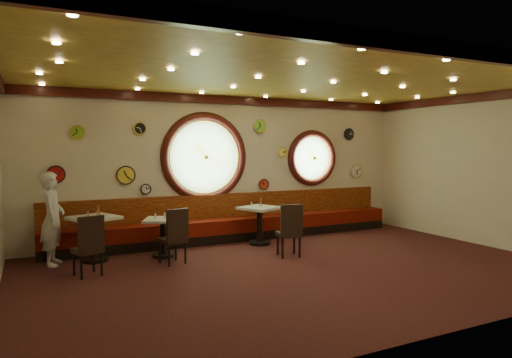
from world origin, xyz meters
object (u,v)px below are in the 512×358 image
at_px(condiment_c_pepper, 261,205).
at_px(waiter, 52,219).
at_px(table_a, 94,233).
at_px(condiment_a_pepper, 97,214).
at_px(table_b, 163,233).
at_px(chair_c, 290,227).
at_px(table_c, 260,221).
at_px(condiment_b_pepper, 165,216).
at_px(condiment_a_salt, 88,213).
at_px(condiment_b_bottle, 169,213).
at_px(condiment_c_salt, 252,204).
at_px(condiment_a_bottle, 99,210).
at_px(condiment_c_bottle, 261,202).
at_px(chair_b, 175,232).
at_px(condiment_b_salt, 155,216).
at_px(chair_a, 89,242).

relative_size(condiment_c_pepper, waiter, 0.06).
bearing_deg(table_a, condiment_a_pepper, -26.01).
bearing_deg(table_b, chair_c, -27.24).
bearing_deg(chair_c, condiment_a_pepper, 171.64).
relative_size(table_c, waiter, 0.58).
relative_size(condiment_b_pepper, condiment_c_pepper, 1.14).
bearing_deg(condiment_a_salt, condiment_b_bottle, -7.85).
distance_m(condiment_c_salt, condiment_a_bottle, 3.10).
relative_size(condiment_c_pepper, condiment_c_bottle, 0.56).
bearing_deg(chair_c, condiment_c_pepper, 101.76).
relative_size(condiment_c_salt, waiter, 0.06).
bearing_deg(condiment_a_pepper, table_a, 153.99).
bearing_deg(condiment_a_pepper, waiter, 174.60).
bearing_deg(condiment_b_pepper, table_c, 7.26).
bearing_deg(waiter, chair_b, -103.21).
bearing_deg(condiment_b_bottle, waiter, 175.18).
bearing_deg(condiment_a_bottle, table_a, -126.51).
xyz_separation_m(condiment_a_salt, condiment_a_pepper, (0.14, -0.10, -0.00)).
height_order(condiment_a_pepper, condiment_a_bottle, condiment_a_bottle).
distance_m(table_c, condiment_a_pepper, 3.31).
relative_size(condiment_a_salt, condiment_b_salt, 0.96).
height_order(table_b, waiter, waiter).
bearing_deg(condiment_c_pepper, chair_a, -164.78).
relative_size(condiment_c_pepper, condiment_b_bottle, 0.63).
bearing_deg(condiment_b_pepper, condiment_a_bottle, 158.83).
height_order(table_c, waiter, waiter).
relative_size(chair_a, condiment_b_pepper, 5.37).
bearing_deg(waiter, table_a, -81.88).
distance_m(chair_a, condiment_c_bottle, 3.75).
bearing_deg(condiment_a_bottle, chair_a, -104.63).
relative_size(table_b, table_c, 0.91).
xyz_separation_m(table_b, condiment_c_bottle, (2.19, 0.26, 0.43)).
xyz_separation_m(condiment_a_salt, condiment_b_bottle, (1.43, -0.20, -0.06)).
relative_size(condiment_b_salt, waiter, 0.06).
distance_m(chair_c, condiment_a_salt, 3.70).
relative_size(condiment_c_salt, condiment_a_bottle, 0.57).
bearing_deg(chair_b, condiment_b_pepper, 78.05).
height_order(table_b, chair_a, chair_a).
bearing_deg(table_a, condiment_c_salt, 1.47).
distance_m(condiment_b_salt, waiter, 1.77).
distance_m(condiment_c_pepper, condiment_c_bottle, 0.09).
bearing_deg(condiment_c_salt, chair_b, -154.28).
bearing_deg(condiment_c_salt, condiment_c_bottle, -14.21).
distance_m(table_a, chair_a, 1.03).
xyz_separation_m(condiment_c_salt, condiment_b_bottle, (-1.86, -0.21, -0.05)).
distance_m(table_a, condiment_c_salt, 3.22).
xyz_separation_m(chair_b, condiment_c_pepper, (2.11, 0.82, 0.28)).
xyz_separation_m(condiment_b_pepper, condiment_b_bottle, (0.12, 0.17, 0.02)).
bearing_deg(condiment_b_bottle, condiment_c_pepper, 2.34).
relative_size(condiment_a_pepper, condiment_c_bottle, 0.55).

